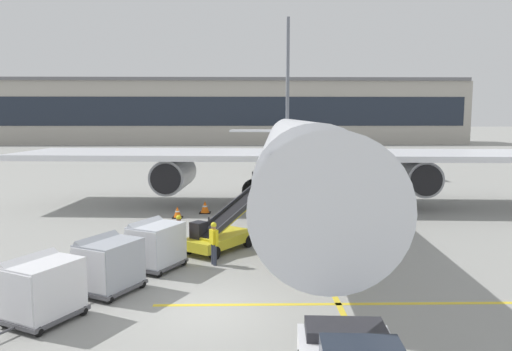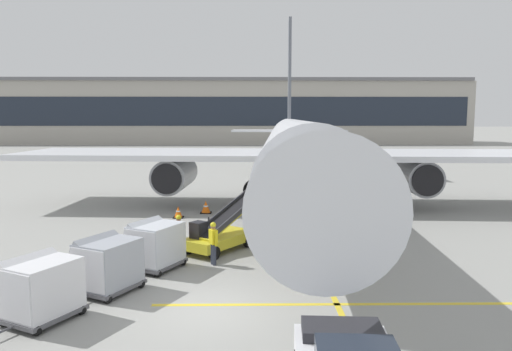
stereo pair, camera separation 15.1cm
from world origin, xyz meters
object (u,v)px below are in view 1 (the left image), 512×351
(safety_cone_wingtip, at_px, (205,207))
(baggage_cart_second, at_px, (108,263))
(baggage_cart_lead, at_px, (156,244))
(baggage_cart_third, at_px, (42,288))
(belt_loader, at_px, (222,231))
(parked_airplane, at_px, (293,148))
(safety_cone_engine_keepout, at_px, (177,212))
(ground_crew_by_loader, at_px, (143,246))
(ground_crew_marshaller, at_px, (179,232))
(ground_crew_by_carts, at_px, (214,240))

(safety_cone_wingtip, bearing_deg, baggage_cart_second, -98.64)
(baggage_cart_lead, xyz_separation_m, baggage_cart_third, (-2.37, -4.86, 0.00))
(belt_loader, bearing_deg, baggage_cart_third, -122.17)
(parked_airplane, distance_m, belt_loader, 12.15)
(baggage_cart_second, distance_m, safety_cone_engine_keepout, 12.29)
(parked_airplane, bearing_deg, safety_cone_wingtip, -154.40)
(ground_crew_by_loader, bearing_deg, ground_crew_marshaller, 64.80)
(ground_crew_by_loader, bearing_deg, baggage_cart_third, -113.23)
(parked_airplane, xyz_separation_m, ground_crew_by_carts, (-4.41, -13.34, -2.87))
(baggage_cart_lead, bearing_deg, safety_cone_engine_keepout, 93.16)
(parked_airplane, bearing_deg, belt_loader, -110.85)
(baggage_cart_second, bearing_deg, baggage_cart_third, -118.62)
(parked_airplane, distance_m, baggage_cart_second, 18.34)
(belt_loader, bearing_deg, baggage_cart_second, -123.62)
(parked_airplane, relative_size, ground_crew_by_loader, 26.52)
(baggage_cart_second, xyz_separation_m, ground_crew_by_carts, (3.34, 3.03, -0.00))
(baggage_cart_second, relative_size, safety_cone_wingtip, 3.60)
(ground_crew_by_loader, relative_size, safety_cone_wingtip, 2.26)
(baggage_cart_second, height_order, safety_cone_wingtip, baggage_cart_second)
(parked_airplane, bearing_deg, baggage_cart_lead, -115.69)
(parked_airplane, distance_m, ground_crew_marshaller, 13.62)
(baggage_cart_lead, bearing_deg, ground_crew_by_loader, -144.10)
(ground_crew_by_loader, bearing_deg, baggage_cart_lead, 35.90)
(baggage_cart_second, relative_size, safety_cone_engine_keepout, 4.10)
(baggage_cart_third, xyz_separation_m, safety_cone_engine_keepout, (1.83, 14.57, -0.67))
(belt_loader, relative_size, ground_crew_by_loader, 2.94)
(parked_airplane, xyz_separation_m, ground_crew_by_loader, (-7.06, -14.12, -2.87))
(belt_loader, distance_m, safety_cone_engine_keepout, 7.53)
(parked_airplane, xyz_separation_m, baggage_cart_second, (-7.76, -16.37, -2.86))
(parked_airplane, relative_size, safety_cone_engine_keepout, 68.15)
(baggage_cart_second, xyz_separation_m, safety_cone_engine_keepout, (0.57, 12.26, -0.67))
(ground_crew_by_carts, relative_size, safety_cone_wingtip, 2.26)
(baggage_cart_third, relative_size, safety_cone_wingtip, 3.60)
(ground_crew_marshaller, xyz_separation_m, safety_cone_wingtip, (0.32, 9.15, -0.62))
(ground_crew_marshaller, bearing_deg, belt_loader, 25.82)
(safety_cone_engine_keepout, height_order, safety_cone_wingtip, safety_cone_wingtip)
(belt_loader, relative_size, baggage_cart_second, 1.84)
(baggage_cart_third, relative_size, ground_crew_by_loader, 1.59)
(ground_crew_by_carts, distance_m, safety_cone_wingtip, 10.71)
(ground_crew_marshaller, bearing_deg, safety_cone_engine_keepout, 98.63)
(ground_crew_by_loader, height_order, safety_cone_wingtip, ground_crew_by_loader)
(baggage_cart_lead, bearing_deg, parked_airplane, 64.31)
(safety_cone_engine_keepout, bearing_deg, ground_crew_by_carts, -73.28)
(parked_airplane, distance_m, ground_crew_by_carts, 14.34)
(belt_loader, bearing_deg, safety_cone_wingtip, 100.26)
(safety_cone_wingtip, bearing_deg, ground_crew_by_carts, -83.17)
(ground_crew_marshaller, distance_m, safety_cone_wingtip, 9.18)
(baggage_cart_third, distance_m, ground_crew_by_carts, 7.05)
(belt_loader, height_order, safety_cone_engine_keepout, belt_loader)
(parked_airplane, distance_m, safety_cone_wingtip, 7.20)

